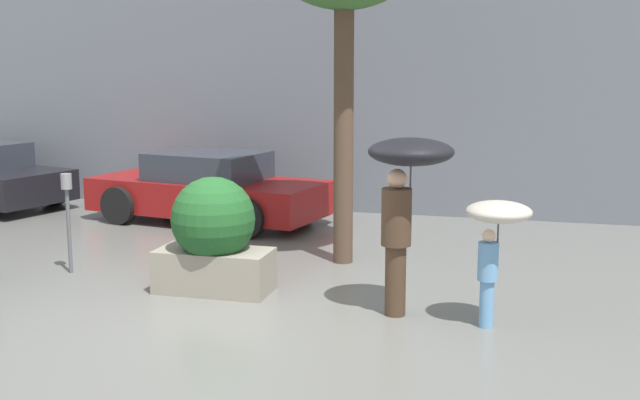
{
  "coord_description": "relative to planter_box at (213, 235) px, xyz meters",
  "views": [
    {
      "loc": [
        3.21,
        -7.8,
        2.74
      ],
      "look_at": [
        0.71,
        1.6,
        1.05
      ],
      "focal_mm": 45.0,
      "sensor_mm": 36.0,
      "label": 1
    }
  ],
  "objects": [
    {
      "name": "person_child",
      "position": [
        3.31,
        -0.48,
        0.37
      ],
      "size": [
        0.68,
        0.68,
        1.33
      ],
      "rotation": [
        0.0,
        0.0,
        0.41
      ],
      "color": "#669ED1",
      "rests_on": "ground"
    },
    {
      "name": "building_facade",
      "position": [
        0.42,
        5.61,
        2.31
      ],
      "size": [
        18.0,
        0.3,
        6.0
      ],
      "color": "slate",
      "rests_on": "ground"
    },
    {
      "name": "planter_box",
      "position": [
        0.0,
        0.0,
        0.0
      ],
      "size": [
        1.37,
        1.01,
        1.39
      ],
      "color": "gray",
      "rests_on": "ground"
    },
    {
      "name": "person_adult",
      "position": [
        2.35,
        -0.31,
        0.81
      ],
      "size": [
        0.92,
        0.92,
        1.94
      ],
      "rotation": [
        0.0,
        0.0,
        0.39
      ],
      "color": "#473323",
      "rests_on": "ground"
    },
    {
      "name": "parking_meter",
      "position": [
        -2.15,
        0.32,
        0.25
      ],
      "size": [
        0.14,
        0.14,
        1.31
      ],
      "color": "#595B60",
      "rests_on": "ground"
    },
    {
      "name": "parked_car_near",
      "position": [
        -1.72,
        3.95,
        -0.13
      ],
      "size": [
        4.3,
        2.46,
        1.21
      ],
      "rotation": [
        0.0,
        0.0,
        1.38
      ],
      "color": "maroon",
      "rests_on": "ground"
    },
    {
      "name": "ground_plane",
      "position": [
        0.42,
        -0.89,
        -0.69
      ],
      "size": [
        40.0,
        40.0,
        0.0
      ],
      "primitive_type": "plane",
      "color": "slate"
    }
  ]
}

